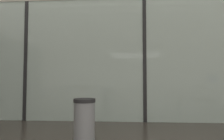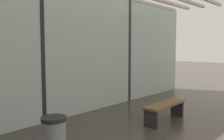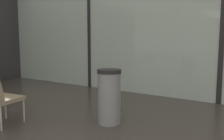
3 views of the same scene
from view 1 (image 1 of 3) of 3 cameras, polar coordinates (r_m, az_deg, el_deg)
The scene contains 5 objects.
glass_curtain_wall at distance 5.68m, azimuth 9.48°, elevation 3.09°, with size 14.00×0.08×3.55m, color #A3B7B2.
window_mullion_0 at distance 6.35m, azimuth -23.78°, elevation 2.66°, with size 0.10×0.12×3.55m, color black.
window_mullion_1 at distance 5.68m, azimuth 9.48°, elevation 3.09°, with size 0.10×0.12×3.55m, color black.
parked_airplane at distance 11.48m, azimuth 3.00°, elevation 2.31°, with size 12.86×4.45×4.45m.
trash_bin at distance 3.49m, azimuth -8.09°, elevation -15.31°, with size 0.38×0.38×0.86m.
Camera 1 is at (-0.59, -0.42, 1.19)m, focal length 31.27 mm.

